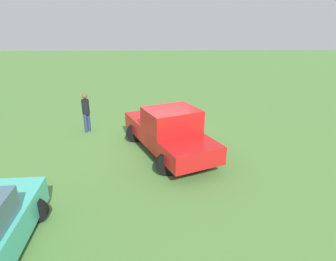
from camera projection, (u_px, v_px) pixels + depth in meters
The scene contains 3 objects.
ground_plane at pixel (160, 146), 11.69m from camera, with size 80.00×80.00×0.00m, color #54843D.
pickup_truck at pixel (169, 131), 10.69m from camera, with size 3.59×5.14×1.81m.
person_bystander at pixel (86, 110), 12.87m from camera, with size 0.44×0.44×1.77m.
Camera 1 is at (-0.00, 10.71, 4.73)m, focal length 31.08 mm.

